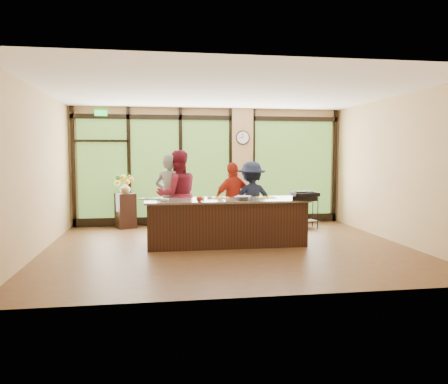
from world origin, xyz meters
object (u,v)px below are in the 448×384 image
object	(u,v)px
cook_left	(170,197)
cook_right	(252,200)
flower_stand	(126,211)
bar_cart	(303,206)
island_base	(226,223)
roasting_pan	(305,198)

from	to	relation	value
cook_left	cook_right	bearing A→B (deg)	-160.69
flower_stand	bar_cart	size ratio (longest dim) A/B	0.92
cook_right	island_base	bearing A→B (deg)	43.64
cook_left	cook_right	distance (m)	1.77
island_base	roasting_pan	world-z (taller)	roasting_pan
cook_left	roasting_pan	size ratio (longest dim) A/B	3.85
roasting_pan	bar_cart	size ratio (longest dim) A/B	0.51
flower_stand	cook_left	bearing A→B (deg)	-79.81
roasting_pan	flower_stand	world-z (taller)	roasting_pan
cook_left	cook_right	xyz separation A→B (m)	(1.77, -0.05, -0.08)
roasting_pan	flower_stand	distance (m)	4.63
cook_left	flower_stand	bearing A→B (deg)	-36.08
cook_left	bar_cart	xyz separation A→B (m)	(3.28, 0.91, -0.36)
island_base	flower_stand	xyz separation A→B (m)	(-2.14, 2.38, -0.01)
roasting_pan	flower_stand	xyz separation A→B (m)	(-3.64, 2.82, -0.53)
cook_right	flower_stand	xyz separation A→B (m)	(-2.82, 1.67, -0.40)
bar_cart	cook_left	bearing A→B (deg)	-173.52
cook_right	roasting_pan	world-z (taller)	cook_right
bar_cart	cook_right	bearing A→B (deg)	-156.54
island_base	bar_cart	size ratio (longest dim) A/B	3.33
island_base	bar_cart	bearing A→B (deg)	37.30
cook_right	flower_stand	size ratio (longest dim) A/B	1.93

